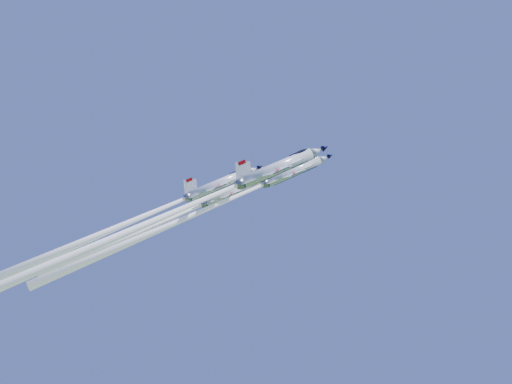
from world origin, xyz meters
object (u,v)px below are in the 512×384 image
Objects in this scene: jet_lead at (200,212)px; jet_left at (168,219)px; jet_slot at (142,217)px; jet_right at (134,229)px.

jet_lead is 8.08m from jet_left.
jet_slot reaches higher than jet_left.
jet_lead is at bearing 38.10° from jet_left.
jet_right reaches higher than jet_left.
jet_lead is 1.25× the size of jet_slot.
jet_right is at bearing -51.98° from jet_lead.
jet_slot is at bearing 168.10° from jet_right.
jet_left is 18.46m from jet_right.
jet_slot is (-7.04, 7.80, 4.03)m from jet_right.
jet_right is (0.56, -15.88, -5.39)m from jet_lead.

